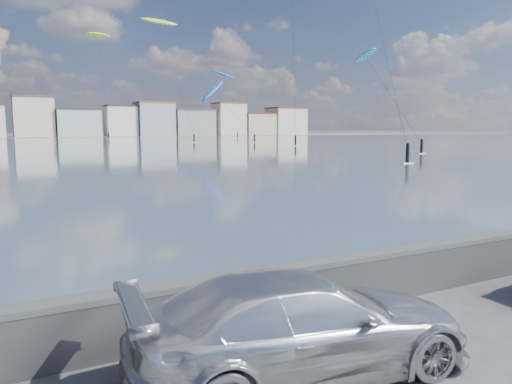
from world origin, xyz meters
The scene contains 9 objects.
bay_water centered at (0.00, 91.50, 0.01)m, with size 500.00×177.00×0.00m, color #3B5261.
seawall centered at (0.00, 2.70, 0.58)m, with size 400.00×0.36×1.08m.
far_buildings centered at (1.31, 186.00, 6.03)m, with size 240.79×13.26×14.60m.
car_silver centered at (0.09, 0.93, 0.73)m, with size 2.03×5.00×1.45m, color silver.
kitesurfer_0 centered at (34.14, 114.15, 27.97)m, with size 9.20×15.12×29.81m.
kitesurfer_2 centered at (27.73, 153.64, 30.57)m, with size 9.52×17.09×31.92m.
kitesurfer_4 centered at (45.52, 108.93, 12.15)m, with size 8.93×18.30×15.79m.
kitesurfer_13 centered at (69.27, 154.48, 21.03)m, with size 8.35×12.88×23.18m.
kitesurfer_14 centered at (48.57, 56.69, 14.15)m, with size 4.98×18.24×15.62m.
Camera 1 is at (-3.67, -4.70, 3.49)m, focal length 35.00 mm.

